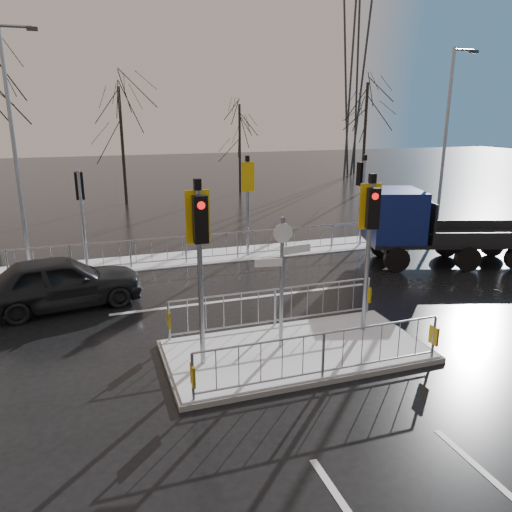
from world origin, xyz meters
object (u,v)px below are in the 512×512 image
object	(u,v)px
car_far_lane	(61,282)
street_lamp_right	(447,137)
flatbed_truck	(416,225)
street_lamp_left	(16,140)
traffic_island	(296,338)

from	to	relation	value
car_far_lane	street_lamp_right	distance (m)	16.60
flatbed_truck	street_lamp_left	xyz separation A→B (m)	(-13.42, 4.24, 3.03)
traffic_island	flatbed_truck	bearing A→B (deg)	36.87
street_lamp_right	street_lamp_left	size ratio (longest dim) A/B	0.98
flatbed_truck	street_lamp_right	world-z (taller)	street_lamp_right
traffic_island	flatbed_truck	distance (m)	8.82
flatbed_truck	street_lamp_left	world-z (taller)	street_lamp_left
car_far_lane	street_lamp_left	xyz separation A→B (m)	(-1.22, 4.65, 3.73)
car_far_lane	street_lamp_right	size ratio (longest dim) A/B	0.56
flatbed_truck	street_lamp_left	size ratio (longest dim) A/B	0.77
street_lamp_left	traffic_island	bearing A→B (deg)	-55.93
street_lamp_right	street_lamp_left	xyz separation A→B (m)	(-17.00, 1.00, 0.10)
traffic_island	flatbed_truck	world-z (taller)	traffic_island
car_far_lane	flatbed_truck	size ratio (longest dim) A/B	0.71
car_far_lane	street_lamp_right	xyz separation A→B (m)	(15.78, 3.65, 3.63)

